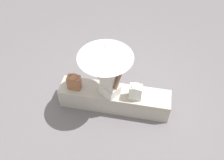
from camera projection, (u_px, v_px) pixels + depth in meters
ground_plane at (114, 105)px, 5.14m from camera, size 14.00×14.00×0.00m
stone_bench at (114, 98)px, 4.98m from camera, size 2.21×0.48×0.44m
person_seated at (109, 79)px, 4.51m from camera, size 0.50×0.42×0.90m
parasol at (105, 52)px, 4.06m from camera, size 0.97×0.97×1.16m
handbag_black at (136, 92)px, 4.60m from camera, size 0.24×0.18×0.34m
tote_bag_canvas at (74, 82)px, 4.77m from camera, size 0.25×0.19×0.32m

